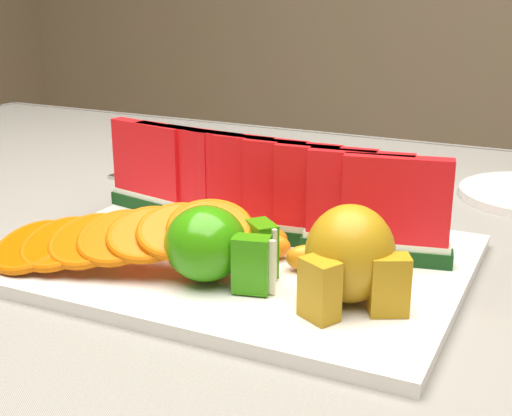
{
  "coord_description": "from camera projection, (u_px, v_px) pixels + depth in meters",
  "views": [
    {
      "loc": [
        0.35,
        -0.63,
        1.02
      ],
      "look_at": [
        0.08,
        -0.05,
        0.81
      ],
      "focal_mm": 50.0,
      "sensor_mm": 36.0,
      "label": 1
    }
  ],
  "objects": [
    {
      "name": "tangerine_segments",
      "position": [
        238.0,
        241.0,
        0.66
      ],
      "size": [
        0.18,
        0.06,
        0.02
      ],
      "color": "#F7440A",
      "rests_on": "platter"
    },
    {
      "name": "table",
      "position": [
        215.0,
        318.0,
        0.79
      ],
      "size": [
        1.4,
        0.9,
        0.75
      ],
      "color": "#482D1F",
      "rests_on": "ground"
    },
    {
      "name": "platter",
      "position": [
        244.0,
        260.0,
        0.66
      ],
      "size": [
        0.4,
        0.3,
        0.01
      ],
      "color": "silver",
      "rests_on": "tablecloth"
    },
    {
      "name": "tablecloth",
      "position": [
        214.0,
        266.0,
        0.77
      ],
      "size": [
        1.53,
        1.03,
        0.2
      ],
      "color": "gray",
      "rests_on": "table"
    },
    {
      "name": "watermelon_row",
      "position": [
        260.0,
        189.0,
        0.7
      ],
      "size": [
        0.39,
        0.07,
        0.1
      ],
      "color": "#103714",
      "rests_on": "platter"
    },
    {
      "name": "apple_cluster",
      "position": [
        214.0,
        246.0,
        0.59
      ],
      "size": [
        0.11,
        0.09,
        0.06
      ],
      "color": "#397A16",
      "rests_on": "platter"
    },
    {
      "name": "orange_fan_front",
      "position": [
        119.0,
        237.0,
        0.62
      ],
      "size": [
        0.25,
        0.14,
        0.06
      ],
      "color": "#DD5B0B",
      "rests_on": "platter"
    },
    {
      "name": "orange_fan_back",
      "position": [
        258.0,
        193.0,
        0.79
      ],
      "size": [
        0.23,
        0.09,
        0.04
      ],
      "color": "#DD5B0B",
      "rests_on": "platter"
    },
    {
      "name": "pear_cluster",
      "position": [
        351.0,
        258.0,
        0.55
      ],
      "size": [
        0.09,
        0.1,
        0.08
      ],
      "color": "#B9870C",
      "rests_on": "platter"
    },
    {
      "name": "fork",
      "position": [
        159.0,
        163.0,
        1.02
      ],
      "size": [
        0.04,
        0.2,
        0.0
      ],
      "color": "silver",
      "rests_on": "tablecloth"
    }
  ]
}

